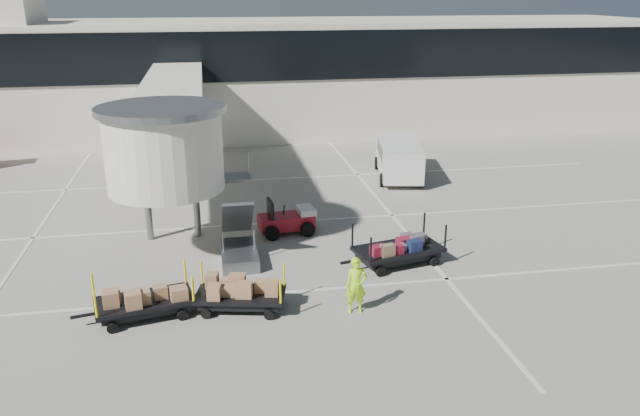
# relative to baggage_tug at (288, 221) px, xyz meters

# --- Properties ---
(ground) EXTENTS (140.00, 140.00, 0.00)m
(ground) POSITION_rel_baggage_tug_xyz_m (-0.87, -7.67, -0.57)
(ground) COLOR #A09B8F
(ground) RESTS_ON ground
(lane_markings) EXTENTS (40.00, 30.00, 0.02)m
(lane_markings) POSITION_rel_baggage_tug_xyz_m (-1.53, 1.66, -0.56)
(lane_markings) COLOR silver
(lane_markings) RESTS_ON ground
(terminal) EXTENTS (64.00, 12.11, 15.20)m
(terminal) POSITION_rel_baggage_tug_xyz_m (-1.22, 22.27, 3.53)
(terminal) COLOR beige
(terminal) RESTS_ON ground
(jet_bridge) EXTENTS (5.70, 20.40, 6.03)m
(jet_bridge) POSITION_rel_baggage_tug_xyz_m (-4.84, 4.59, 3.71)
(jet_bridge) COLOR silver
(jet_bridge) RESTS_ON ground
(baggage_tug) EXTENTS (2.51, 1.75, 1.57)m
(baggage_tug) POSITION_rel_baggage_tug_xyz_m (0.00, 0.00, 0.00)
(baggage_tug) COLOR maroon
(baggage_tug) RESTS_ON ground
(suitcase_cart) EXTENTS (4.23, 2.39, 1.62)m
(suitcase_cart) POSITION_rel_baggage_tug_xyz_m (3.85, -4.05, 0.02)
(suitcase_cart) COLOR black
(suitcase_cart) RESTS_ON ground
(box_cart_near) EXTENTS (3.68, 2.05, 1.41)m
(box_cart_near) POSITION_rel_baggage_tug_xyz_m (-2.24, -6.70, 0.00)
(box_cart_near) COLOR black
(box_cart_near) RESTS_ON ground
(box_cart_far) EXTENTS (3.89, 2.13, 1.49)m
(box_cart_far) POSITION_rel_baggage_tug_xyz_m (-5.49, -6.53, 0.00)
(box_cart_far) COLOR black
(box_cart_far) RESTS_ON ground
(ground_worker) EXTENTS (0.73, 0.51, 1.93)m
(ground_worker) POSITION_rel_baggage_tug_xyz_m (1.27, -7.46, 0.39)
(ground_worker) COLOR #98DA17
(ground_worker) RESTS_ON ground
(minivan) EXTENTS (3.09, 5.59, 2.00)m
(minivan) POSITION_rel_baggage_tug_xyz_m (7.31, 7.56, 0.63)
(minivan) COLOR silver
(minivan) RESTS_ON ground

